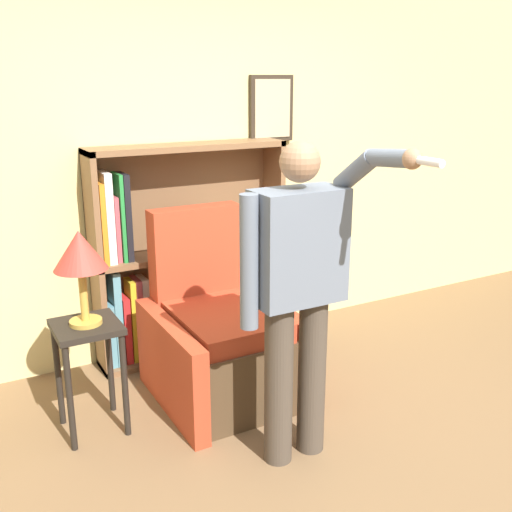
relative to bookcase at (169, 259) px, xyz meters
name	(u,v)px	position (x,y,z in m)	size (l,w,h in m)	color
ground_plane	(369,482)	(0.33, -1.87, -0.74)	(14.00, 14.00, 0.00)	brown
wall_back	(201,160)	(0.33, 0.16, 0.67)	(8.00, 0.11, 2.80)	#DBCC84
bookcase	(169,259)	(0.00, 0.00, 0.00)	(1.41, 0.28, 1.54)	brown
armchair	(218,340)	(0.06, -0.67, -0.37)	(0.81, 0.95, 1.17)	#4C3823
person_standing	(298,285)	(0.12, -1.49, 0.24)	(0.61, 0.78, 1.69)	#473D33
side_table	(88,349)	(-0.77, -0.71, -0.23)	(0.36, 0.36, 0.66)	black
table_lamp	(80,254)	(-0.77, -0.71, 0.33)	(0.29, 0.29, 0.54)	gold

